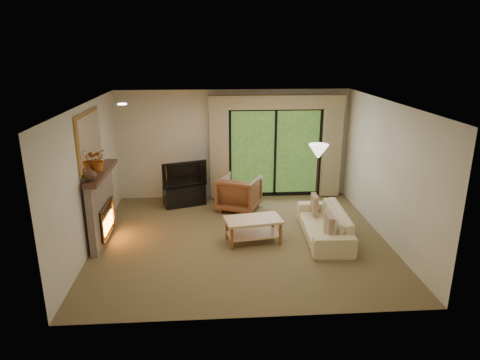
{
  "coord_description": "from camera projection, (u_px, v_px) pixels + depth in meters",
  "views": [
    {
      "loc": [
        -0.54,
        -7.5,
        3.57
      ],
      "look_at": [
        0.0,
        0.3,
        1.1
      ],
      "focal_mm": 32.0,
      "sensor_mm": 36.0,
      "label": 1
    }
  ],
  "objects": [
    {
      "name": "armchair",
      "position": [
        239.0,
        193.0,
        9.62
      ],
      "size": [
        1.12,
        1.13,
        0.79
      ],
      "primitive_type": "imported",
      "rotation": [
        0.0,
        0.0,
        2.72
      ],
      "color": "brown",
      "rests_on": "floor"
    },
    {
      "name": "cornice",
      "position": [
        277.0,
        102.0,
        9.86
      ],
      "size": [
        3.2,
        0.24,
        0.32
      ],
      "primitive_type": "cube",
      "color": "tan",
      "rests_on": "wall_back"
    },
    {
      "name": "vase",
      "position": [
        89.0,
        173.0,
        7.24
      ],
      "size": [
        0.3,
        0.3,
        0.25
      ],
      "primitive_type": "imported",
      "rotation": [
        0.0,
        0.0,
        -0.32
      ],
      "color": "#482C1F",
      "rests_on": "fireplace"
    },
    {
      "name": "curtain_left",
      "position": [
        219.0,
        150.0,
        10.09
      ],
      "size": [
        0.45,
        0.18,
        2.35
      ],
      "primitive_type": "cube",
      "color": "tan",
      "rests_on": "floor"
    },
    {
      "name": "wall_front",
      "position": [
        255.0,
        231.0,
        5.48
      ],
      "size": [
        5.0,
        0.0,
        5.0
      ],
      "primitive_type": "plane",
      "rotation": [
        -1.57,
        0.0,
        0.0
      ],
      "color": "beige",
      "rests_on": "ground"
    },
    {
      "name": "media_console",
      "position": [
        184.0,
        195.0,
        9.95
      ],
      "size": [
        1.02,
        0.7,
        0.47
      ],
      "primitive_type": "cube",
      "rotation": [
        0.0,
        0.0,
        0.33
      ],
      "color": "black",
      "rests_on": "floor"
    },
    {
      "name": "wall_back",
      "position": [
        234.0,
        145.0,
        10.24
      ],
      "size": [
        5.0,
        0.0,
        5.0
      ],
      "primitive_type": "plane",
      "rotation": [
        1.57,
        0.0,
        0.0
      ],
      "color": "beige",
      "rests_on": "ground"
    },
    {
      "name": "sofa",
      "position": [
        324.0,
        224.0,
        8.24
      ],
      "size": [
        0.85,
        1.97,
        0.57
      ],
      "primitive_type": "imported",
      "rotation": [
        0.0,
        0.0,
        -1.62
      ],
      "color": "beige",
      "rests_on": "floor"
    },
    {
      "name": "floor_lamp",
      "position": [
        317.0,
        181.0,
        9.16
      ],
      "size": [
        0.47,
        0.47,
        1.59
      ],
      "primitive_type": null,
      "rotation": [
        0.0,
        0.0,
        -0.11
      ],
      "color": "beige",
      "rests_on": "floor"
    },
    {
      "name": "curtain_right",
      "position": [
        332.0,
        149.0,
        10.27
      ],
      "size": [
        0.45,
        0.18,
        2.35
      ],
      "primitive_type": "cube",
      "color": "tan",
      "rests_on": "floor"
    },
    {
      "name": "floor",
      "position": [
        241.0,
        239.0,
        8.25
      ],
      "size": [
        5.5,
        5.5,
        0.0
      ],
      "primitive_type": "plane",
      "color": "brown",
      "rests_on": "ground"
    },
    {
      "name": "pillow_near",
      "position": [
        329.0,
        225.0,
        7.64
      ],
      "size": [
        0.12,
        0.41,
        0.4
      ],
      "primitive_type": "cube",
      "rotation": [
        0.0,
        0.0,
        -0.05
      ],
      "color": "brown",
      "rests_on": "sofa"
    },
    {
      "name": "wall_right",
      "position": [
        387.0,
        172.0,
        8.04
      ],
      "size": [
        0.0,
        5.0,
        5.0
      ],
      "primitive_type": "plane",
      "rotation": [
        1.57,
        0.0,
        -1.57
      ],
      "color": "beige",
      "rests_on": "ground"
    },
    {
      "name": "tv",
      "position": [
        183.0,
        173.0,
        9.79
      ],
      "size": [
        1.02,
        0.46,
        0.6
      ],
      "primitive_type": "imported",
      "rotation": [
        0.0,
        0.0,
        0.33
      ],
      "color": "black",
      "rests_on": "media_console"
    },
    {
      "name": "sliding_door",
      "position": [
        275.0,
        152.0,
        10.31
      ],
      "size": [
        2.26,
        0.1,
        2.16
      ],
      "primitive_type": null,
      "color": "black",
      "rests_on": "floor"
    },
    {
      "name": "ceiling",
      "position": [
        241.0,
        103.0,
        7.47
      ],
      "size": [
        5.5,
        5.5,
        0.0
      ],
      "primitive_type": "plane",
      "rotation": [
        3.14,
        0.0,
        0.0
      ],
      "color": "silver",
      "rests_on": "ground"
    },
    {
      "name": "mirror",
      "position": [
        90.0,
        140.0,
        7.67
      ],
      "size": [
        0.07,
        1.45,
        1.02
      ],
      "primitive_type": null,
      "color": "#B68239",
      "rests_on": "wall_left"
    },
    {
      "name": "branches",
      "position": [
        98.0,
        160.0,
        7.78
      ],
      "size": [
        0.41,
        0.36,
        0.43
      ],
      "primitive_type": "imported",
      "rotation": [
        0.0,
        0.0,
        0.07
      ],
      "color": "#A35115",
      "rests_on": "fireplace"
    },
    {
      "name": "pillow_far",
      "position": [
        315.0,
        204.0,
        8.71
      ],
      "size": [
        0.11,
        0.37,
        0.37
      ],
      "primitive_type": "cube",
      "rotation": [
        0.0,
        0.0,
        -0.05
      ],
      "color": "brown",
      "rests_on": "sofa"
    },
    {
      "name": "fireplace",
      "position": [
        101.0,
        205.0,
        8.06
      ],
      "size": [
        0.24,
        1.7,
        1.37
      ],
      "primitive_type": null,
      "color": "slate",
      "rests_on": "floor"
    },
    {
      "name": "wall_left",
      "position": [
        89.0,
        178.0,
        7.68
      ],
      "size": [
        0.0,
        5.0,
        5.0
      ],
      "primitive_type": "plane",
      "rotation": [
        1.57,
        0.0,
        1.57
      ],
      "color": "beige",
      "rests_on": "ground"
    },
    {
      "name": "coffee_table",
      "position": [
        253.0,
        230.0,
        8.07
      ],
      "size": [
        1.12,
        0.73,
        0.47
      ],
      "primitive_type": null,
      "rotation": [
        0.0,
        0.0,
        0.15
      ],
      "color": "#E9B081",
      "rests_on": "floor"
    }
  ]
}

